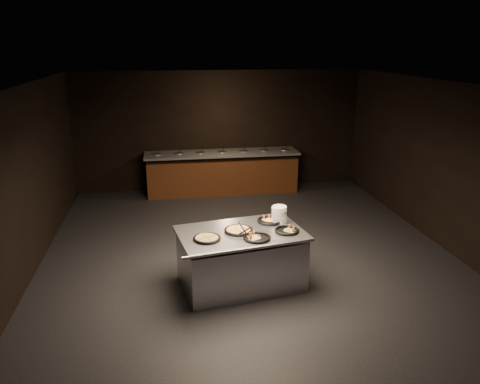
{
  "coord_description": "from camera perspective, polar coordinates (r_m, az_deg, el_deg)",
  "views": [
    {
      "loc": [
        -1.34,
        -7.36,
        3.52
      ],
      "look_at": [
        -0.09,
        0.3,
        1.03
      ],
      "focal_mm": 35.0,
      "sensor_mm": 36.0,
      "label": 1
    }
  ],
  "objects": [
    {
      "name": "salad_bar",
      "position": [
        11.42,
        -2.17,
        2.1
      ],
      "size": [
        3.7,
        0.83,
        1.18
      ],
      "color": "#562614",
      "rests_on": "ground"
    },
    {
      "name": "serving_counter",
      "position": [
        7.07,
        0.11,
        -8.26
      ],
      "size": [
        1.98,
        1.45,
        0.87
      ],
      "rotation": [
        0.0,
        0.0,
        0.16
      ],
      "color": "silver",
      "rests_on": "ground"
    },
    {
      "name": "pan_veggie_slices",
      "position": [
        6.92,
        5.73,
        -4.68
      ],
      "size": [
        0.36,
        0.36,
        0.04
      ],
      "rotation": [
        0.0,
        0.0,
        -0.83
      ],
      "color": "black",
      "rests_on": "serving_counter"
    },
    {
      "name": "pan_veggie_whole",
      "position": [
        6.64,
        -4.06,
        -5.63
      ],
      "size": [
        0.39,
        0.39,
        0.04
      ],
      "rotation": [
        0.0,
        0.0,
        0.45
      ],
      "color": "black",
      "rests_on": "serving_counter"
    },
    {
      "name": "pan_cheese_slices_b",
      "position": [
        6.65,
        2.1,
        -5.56
      ],
      "size": [
        0.39,
        0.39,
        0.04
      ],
      "rotation": [
        0.0,
        0.0,
        1.83
      ],
      "color": "black",
      "rests_on": "serving_counter"
    },
    {
      "name": "server_left",
      "position": [
        6.78,
        0.06,
        -4.52
      ],
      "size": [
        0.23,
        0.32,
        0.17
      ],
      "rotation": [
        0.0,
        0.0,
        2.18
      ],
      "color": "silver",
      "rests_on": "serving_counter"
    },
    {
      "name": "room",
      "position": [
        7.76,
        1.05,
        2.29
      ],
      "size": [
        7.02,
        8.02,
        2.92
      ],
      "color": "black",
      "rests_on": "ground"
    },
    {
      "name": "pan_cheese_whole",
      "position": [
        6.9,
        -0.2,
        -4.66
      ],
      "size": [
        0.42,
        0.42,
        0.04
      ],
      "rotation": [
        0.0,
        0.0,
        0.18
      ],
      "color": "black",
      "rests_on": "serving_counter"
    },
    {
      "name": "plate_stack",
      "position": [
        7.25,
        4.8,
        -2.72
      ],
      "size": [
        0.23,
        0.23,
        0.25
      ],
      "primitive_type": "cylinder",
      "color": "white",
      "rests_on": "serving_counter"
    },
    {
      "name": "server_right",
      "position": [
        6.65,
        0.94,
        -4.96
      ],
      "size": [
        0.34,
        0.11,
        0.16
      ],
      "rotation": [
        0.0,
        0.0,
        0.08
      ],
      "color": "silver",
      "rests_on": "serving_counter"
    },
    {
      "name": "pan_cheese_slices_a",
      "position": [
        7.27,
        3.62,
        -3.49
      ],
      "size": [
        0.39,
        0.39,
        0.04
      ],
      "rotation": [
        0.0,
        0.0,
        0.6
      ],
      "color": "black",
      "rests_on": "serving_counter"
    }
  ]
}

